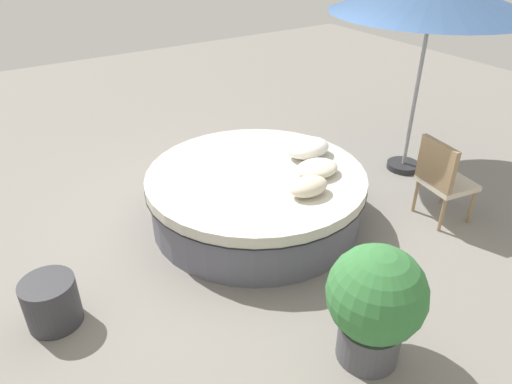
# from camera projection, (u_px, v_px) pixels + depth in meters

# --- Properties ---
(ground_plane) EXTENTS (16.00, 16.00, 0.00)m
(ground_plane) POSITION_uv_depth(u_px,v_px,m) (256.00, 219.00, 5.47)
(ground_plane) COLOR gray
(round_bed) EXTENTS (2.42, 2.42, 0.61)m
(round_bed) POSITION_uv_depth(u_px,v_px,m) (256.00, 196.00, 5.31)
(round_bed) COLOR #595966
(round_bed) RESTS_ON ground_plane
(throw_pillow_0) EXTENTS (0.43, 0.29, 0.19)m
(throw_pillow_0) POSITION_uv_depth(u_px,v_px,m) (309.00, 186.00, 4.71)
(throw_pillow_0) COLOR beige
(throw_pillow_0) RESTS_ON round_bed
(throw_pillow_1) EXTENTS (0.48, 0.38, 0.15)m
(throw_pillow_1) POSITION_uv_depth(u_px,v_px,m) (317.00, 168.00, 5.08)
(throw_pillow_1) COLOR beige
(throw_pillow_1) RESTS_ON round_bed
(throw_pillow_2) EXTENTS (0.54, 0.39, 0.21)m
(throw_pillow_2) POSITION_uv_depth(u_px,v_px,m) (308.00, 148.00, 5.45)
(throw_pillow_2) COLOR white
(throw_pillow_2) RESTS_ON round_bed
(patio_chair) EXTENTS (0.58, 0.60, 0.98)m
(patio_chair) POSITION_uv_depth(u_px,v_px,m) (442.00, 176.00, 5.20)
(patio_chair) COLOR #997A56
(patio_chair) RESTS_ON ground_plane
(planter) EXTENTS (0.75, 0.75, 1.03)m
(planter) POSITION_uv_depth(u_px,v_px,m) (375.00, 302.00, 3.50)
(planter) COLOR #4C4C51
(planter) RESTS_ON ground_plane
(side_table) EXTENTS (0.46, 0.46, 0.44)m
(side_table) POSITION_uv_depth(u_px,v_px,m) (52.00, 302.00, 4.00)
(side_table) COLOR #333338
(side_table) RESTS_ON ground_plane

